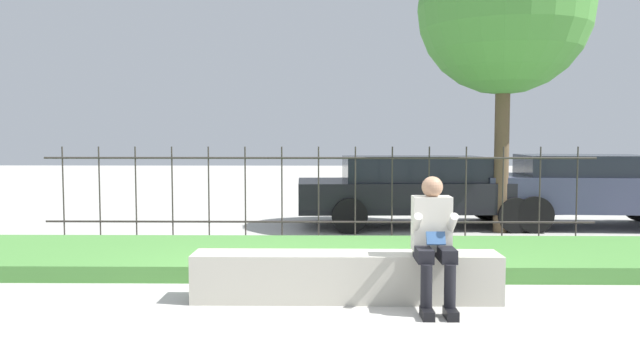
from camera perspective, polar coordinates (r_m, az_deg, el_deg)
name	(u,v)px	position (r m, az deg, el deg)	size (l,w,h in m)	color
ground_plane	(313,300)	(6.55, -0.67, -10.92)	(60.00, 60.00, 0.00)	#B2AFA8
stone_bench	(346,279)	(6.50, 2.38, -9.04)	(3.14, 0.47, 0.49)	#B7B2A3
person_seated_reader	(433,236)	(6.22, 10.32, -5.05)	(0.42, 0.73, 1.29)	black
grass_berm	(316,256)	(8.34, -0.34, -7.00)	(10.91, 2.30, 0.19)	#4C893D
iron_fence	(319,192)	(10.07, -0.13, -1.06)	(8.91, 0.03, 1.53)	#332D28
car_parked_center	(420,189)	(11.88, 9.17, -0.78)	(4.76, 2.09, 1.31)	black
car_parked_right	(590,188)	(12.68, 23.42, -0.65)	(4.16, 2.08, 1.34)	#383D56
tree_behind_fence	(504,9)	(11.60, 16.51, 14.80)	(2.99, 2.99, 5.41)	brown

